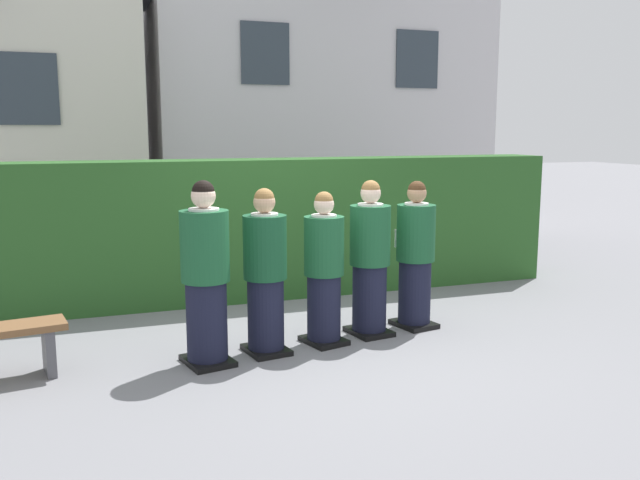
{
  "coord_description": "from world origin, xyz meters",
  "views": [
    {
      "loc": [
        -2.19,
        -6.09,
        2.12
      ],
      "look_at": [
        0.0,
        0.0,
        1.05
      ],
      "focal_mm": 37.74,
      "sensor_mm": 36.0,
      "label": 1
    }
  ],
  "objects_px": {
    "student_front_row_0": "(206,278)",
    "student_front_row_4": "(415,258)",
    "student_front_row_1": "(265,276)",
    "student_front_row_3": "(370,262)",
    "student_front_row_2": "(324,272)"
  },
  "relations": [
    {
      "from": "student_front_row_0",
      "to": "student_front_row_1",
      "type": "height_order",
      "value": "student_front_row_0"
    },
    {
      "from": "student_front_row_1",
      "to": "student_front_row_3",
      "type": "distance_m",
      "value": 1.19
    },
    {
      "from": "student_front_row_0",
      "to": "student_front_row_1",
      "type": "bearing_deg",
      "value": 11.52
    },
    {
      "from": "student_front_row_1",
      "to": "student_front_row_4",
      "type": "height_order",
      "value": "student_front_row_4"
    },
    {
      "from": "student_front_row_1",
      "to": "student_front_row_4",
      "type": "xyz_separation_m",
      "value": [
        1.74,
        0.3,
        0.0
      ]
    },
    {
      "from": "student_front_row_0",
      "to": "student_front_row_1",
      "type": "xyz_separation_m",
      "value": [
        0.58,
        0.12,
        -0.05
      ]
    },
    {
      "from": "student_front_row_4",
      "to": "student_front_row_1",
      "type": "bearing_deg",
      "value": -170.14
    },
    {
      "from": "student_front_row_1",
      "to": "student_front_row_4",
      "type": "relative_size",
      "value": 1.0
    },
    {
      "from": "student_front_row_2",
      "to": "student_front_row_4",
      "type": "xyz_separation_m",
      "value": [
        1.12,
        0.22,
        0.03
      ]
    },
    {
      "from": "student_front_row_0",
      "to": "student_front_row_4",
      "type": "relative_size",
      "value": 1.06
    },
    {
      "from": "student_front_row_1",
      "to": "student_front_row_2",
      "type": "xyz_separation_m",
      "value": [
        0.62,
        0.08,
        -0.03
      ]
    },
    {
      "from": "student_front_row_0",
      "to": "student_front_row_3",
      "type": "height_order",
      "value": "student_front_row_0"
    },
    {
      "from": "student_front_row_3",
      "to": "student_front_row_4",
      "type": "distance_m",
      "value": 0.58
    },
    {
      "from": "student_front_row_0",
      "to": "student_front_row_3",
      "type": "bearing_deg",
      "value": 10.7
    },
    {
      "from": "student_front_row_0",
      "to": "student_front_row_2",
      "type": "height_order",
      "value": "student_front_row_0"
    }
  ]
}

